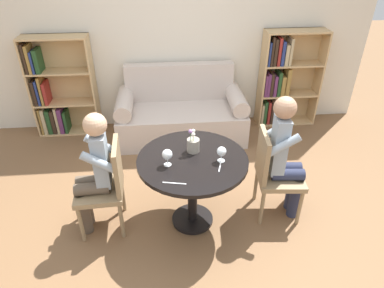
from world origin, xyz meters
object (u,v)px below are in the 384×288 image
at_px(bookshelf_right, 282,78).
at_px(person_left, 94,172).
at_px(wine_glass_left, 167,155).
at_px(person_right, 285,157).
at_px(flower_vase, 193,144).
at_px(couch, 181,114).
at_px(chair_left, 107,184).
at_px(chair_right, 273,171).
at_px(bookshelf_left, 56,92).
at_px(wine_glass_right, 222,152).

height_order(bookshelf_right, person_left, bookshelf_right).
bearing_deg(bookshelf_right, wine_glass_left, -129.51).
relative_size(person_right, flower_vase, 5.42).
bearing_deg(couch, person_left, -117.75).
distance_m(bookshelf_right, person_left, 2.98).
bearing_deg(person_left, wine_glass_left, 79.42).
xyz_separation_m(bookshelf_right, flower_vase, (-1.41, -1.81, 0.14)).
bearing_deg(bookshelf_right, couch, -169.50).
height_order(chair_left, wine_glass_left, chair_left).
bearing_deg(chair_right, bookshelf_left, 57.62).
distance_m(person_right, flower_vase, 0.86).
relative_size(person_left, wine_glass_left, 7.95).
distance_m(chair_left, wine_glass_left, 0.66).
distance_m(couch, chair_right, 1.78).
bearing_deg(wine_glass_left, couch, 82.80).
bearing_deg(person_right, bookshelf_left, 58.41).
bearing_deg(bookshelf_right, flower_vase, -127.97).
xyz_separation_m(bookshelf_right, wine_glass_left, (-1.65, -2.00, 0.17)).
relative_size(bookshelf_right, wine_glass_left, 8.78).
bearing_deg(wine_glass_left, person_right, 6.60).
xyz_separation_m(chair_left, chair_right, (1.54, 0.04, 0.00)).
xyz_separation_m(chair_left, wine_glass_right, (1.01, -0.08, 0.34)).
relative_size(bookshelf_left, wine_glass_left, 8.78).
bearing_deg(flower_vase, couch, 90.62).
height_order(couch, wine_glass_left, couch).
bearing_deg(person_right, chair_right, 86.47).
xyz_separation_m(couch, bookshelf_right, (1.43, 0.26, 0.36)).
bearing_deg(bookshelf_left, flower_vase, -47.52).
bearing_deg(person_right, wine_glass_right, 105.24).
height_order(chair_left, flower_vase, flower_vase).
bearing_deg(flower_vase, person_right, -4.35).
height_order(bookshelf_left, flower_vase, bookshelf_left).
height_order(chair_right, flower_vase, flower_vase).
distance_m(couch, wine_glass_right, 1.81).
relative_size(chair_right, wine_glass_left, 5.95).
distance_m(couch, person_right, 1.86).
height_order(person_left, wine_glass_left, person_left).
bearing_deg(bookshelf_left, couch, -9.25).
bearing_deg(chair_left, chair_right, 88.86).
height_order(bookshelf_right, flower_vase, bookshelf_right).
bearing_deg(flower_vase, bookshelf_left, 132.48).
distance_m(chair_left, person_right, 1.64).
height_order(bookshelf_right, wine_glass_right, bookshelf_right).
xyz_separation_m(chair_right, person_left, (-1.64, -0.05, 0.14)).
distance_m(chair_left, flower_vase, 0.85).
relative_size(chair_right, person_right, 0.71).
xyz_separation_m(chair_left, wine_glass_left, (0.55, -0.10, 0.34)).
relative_size(chair_left, person_right, 0.71).
relative_size(person_left, person_right, 0.95).
relative_size(couch, bookshelf_left, 1.26).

